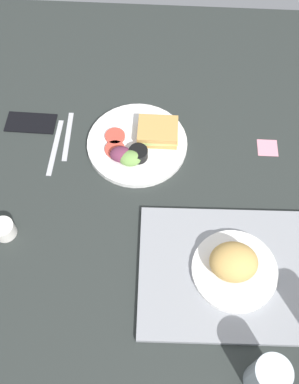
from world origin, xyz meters
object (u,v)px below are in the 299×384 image
Objects in this scene: drinking_glass at (267,377)px; espresso_cup at (4,229)px; fork at (68,136)px; cell_phone at (31,122)px; bread_plate_near at (234,265)px; knife at (55,147)px; serving_tray at (233,273)px; sticky_note at (268,148)px; plate_with_salad at (139,143)px.

drinking_glass is 2.28× the size of espresso_cup.
cell_phone reaches higher than fork.
cell_phone is (61.97, -66.03, -5.98)cm from drinking_glass.
bread_plate_near is 1.58× the size of drinking_glass.
cell_phone reaches higher than knife.
serving_tray is at bearing 48.33° from fork.
plate_with_salad is at bearing 2.78° from sticky_note.
bread_plate_near is 39.47cm from sticky_note.
knife is (-8.02, -26.83, -1.75)cm from espresso_cup.
sticky_note is (-11.00, -37.62, -0.74)cm from serving_tray.
espresso_cup is 32.79cm from fork.
serving_tray is at bearing 172.50° from espresso_cup.
bread_plate_near is 59.18cm from fork.
serving_tray is 8.04× the size of sticky_note.
serving_tray is 24.73cm from drinking_glass.
knife is at bearing -38.53° from fork.
espresso_cup reaches higher than sticky_note.
serving_tray is 43.70cm from plate_with_salad.
bread_plate_near is at bearing 144.20° from cell_phone.
plate_with_salad is 20.86cm from fork.
bread_plate_near is 43.33cm from plate_with_salad.
knife is at bearing -47.23° from drinking_glass.
drinking_glass is 80.13cm from fork.
bread_plate_near is 1.06× the size of knife.
serving_tray is 2.23× the size of bread_plate_near.
sticky_note is (-6.07, -61.21, -6.32)cm from drinking_glass.
bread_plate_near reaches higher than plate_with_salad.
knife is (48.05, -34.09, -4.68)cm from bread_plate_near.
bread_plate_near is (0.56, -0.20, 4.13)cm from serving_tray.
espresso_cup is (56.63, -7.46, 1.20)cm from serving_tray.
drinking_glass is 79.08cm from knife.
espresso_cup is at bearing 41.88° from plate_with_salad.
serving_tray is at bearing 124.81° from plate_with_salad.
drinking_glass is at bearing 134.18° from cell_phone.
cell_phone reaches higher than sticky_note.
serving_tray is 71.10cm from cell_phone.
serving_tray is at bearing 144.34° from cell_phone.
espresso_cup reaches higher than fork.
bread_plate_near is 56.62cm from espresso_cup.
plate_with_salad is (24.39, -35.68, -3.20)cm from bread_plate_near.
drinking_glass is (-5.49, 23.78, 1.45)cm from bread_plate_near.
sticky_note is (-59.61, -3.33, -0.19)cm from knife.
drinking_glass is at bearing 44.22° from knife.
espresso_cup is at bearing -7.38° from bread_plate_near.
serving_tray reaches higher than sticky_note.
cell_phone is at bearing -89.33° from espresso_cup.
sticky_note is at bearing -95.67° from drinking_glass.
drinking_glass is at bearing 116.68° from plate_with_salad.
drinking_glass is at bearing 37.59° from fork.
cell_phone is at bearing -132.62° from knife.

